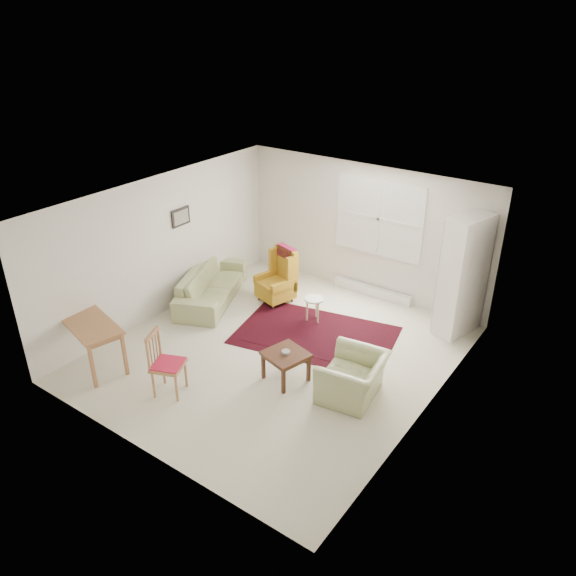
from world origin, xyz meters
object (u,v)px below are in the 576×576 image
Objects in this scene: armchair at (353,374)px; cabinet at (463,276)px; wingback_chair at (275,276)px; coffee_table at (286,366)px; desk_chair at (168,364)px; sofa at (211,279)px; stool at (314,309)px; desk at (94,344)px.

cabinet is (0.56, 2.61, 0.66)m from armchair.
wingback_chair is (-2.60, 1.67, 0.15)m from armchair.
desk_chair is at bearing -134.18° from coffee_table.
armchair is at bearing 13.27° from coffee_table.
armchair is at bearing -79.14° from desk_chair.
sofa is 2.12× the size of desk_chair.
sofa is 1.00× the size of cabinet.
armchair is 2.75m from cabinet.
armchair is 0.46× the size of cabinet.
cabinet is (4.18, 1.59, 0.61)m from sofa.
stool is at bearing 4.62° from wingback_chair.
wingback_chair reaches higher than desk_chair.
coffee_table is 0.48× the size of desk.
wingback_chair is at bearing 72.86° from desk.
desk is at bearing -74.24° from armchair.
cabinet is at bearing -56.76° from desk_chair.
desk_chair reaches higher than coffee_table.
desk reaches higher than coffee_table.
sofa is 4.59× the size of stool.
desk_chair reaches higher than armchair.
desk_chair is at bearing -100.99° from stool.
desk_chair is at bearing -65.91° from wingback_chair.
cabinet reaches higher than armchair.
sofa is at bearing -114.25° from armchair.
desk is at bearing -90.86° from wingback_chair.
desk_chair is (1.45, -2.47, 0.07)m from sofa.
coffee_table is (1.61, -1.91, -0.29)m from wingback_chair.
sofa is 4.51m from cabinet.
sofa reaches higher than desk.
stool is (2.01, 0.44, -0.19)m from sofa.
stool is at bearing -136.99° from cabinet.
wingback_chair reaches higher than armchair.
desk is 1.22× the size of desk_chair.
armchair is 2.12× the size of stool.
cabinet reaches higher than coffee_table.
armchair reaches higher than stool.
wingback_chair is (1.02, 0.65, 0.10)m from sofa.
desk is (0.00, -2.65, -0.04)m from sofa.
cabinet is 1.74× the size of desk.
armchair is at bearing 24.25° from desk.
cabinet is (3.16, 0.94, 0.51)m from wingback_chair.
cabinet reaches higher than wingback_chair.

